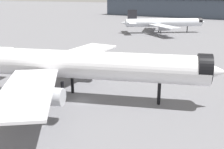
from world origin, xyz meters
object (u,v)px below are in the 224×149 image
Objects in this scene: airliner_far_taxiway at (163,23)px; baggage_tug_wing at (22,61)px; service_truck_front at (51,56)px; airliner_near_gate at (77,65)px.

baggage_tug_wing is at bearing -135.10° from airliner_far_taxiway.
baggage_tug_wing is (-5.34, -7.76, -0.62)m from service_truck_front.
airliner_near_gate is at bearing -84.43° from service_truck_front.
airliner_far_taxiway is at bearing 37.52° from service_truck_front.
airliner_far_taxiway is at bearing -113.49° from baggage_tug_wing.
airliner_near_gate is 101.11m from airliner_far_taxiway.
airliner_far_taxiway is 77.67m from service_truck_front.
service_truck_front is (-24.66, 25.77, -5.66)m from airliner_near_gate.
airliner_near_gate is at bearing 142.01° from baggage_tug_wing.
baggage_tug_wing is at bearing -162.69° from service_truck_front.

